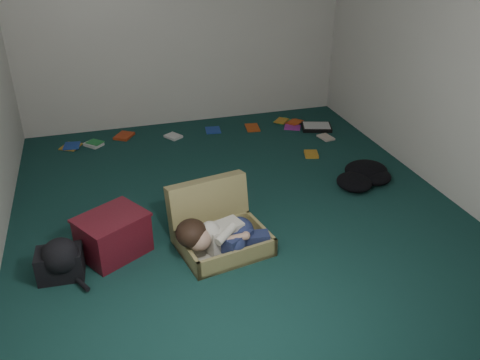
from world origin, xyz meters
TOP-DOWN VIEW (x-y plane):
  - floor at (0.00, 0.00)m, footprint 4.50×4.50m
  - wall_back at (0.00, 2.25)m, footprint 4.50×0.00m
  - wall_front at (0.00, -2.25)m, footprint 4.50×0.00m
  - wall_right at (2.00, 0.00)m, footprint 0.00×4.50m
  - suitcase at (-0.30, -0.53)m, footprint 0.80×0.78m
  - person at (-0.32, -0.71)m, footprint 0.76×0.37m
  - maroon_bin at (-1.13, -0.43)m, footprint 0.64×0.60m
  - backpack at (-1.54, -0.61)m, footprint 0.43×0.36m
  - clothing_pile at (1.34, 0.05)m, footprint 0.49×0.41m
  - paper_tray at (1.51, 1.52)m, footprint 0.43×0.37m
  - book_scatter at (0.32, 1.66)m, footprint 3.16×1.40m

SIDE VIEW (x-z plane):
  - floor at x=0.00m, z-range 0.00..0.00m
  - book_scatter at x=0.32m, z-range 0.00..0.02m
  - paper_tray at x=1.51m, z-range 0.00..0.05m
  - clothing_pile at x=1.34m, z-range 0.00..0.15m
  - backpack at x=-1.54m, z-range 0.00..0.25m
  - suitcase at x=-0.30m, z-range -0.10..0.40m
  - maroon_bin at x=-1.13m, z-range 0.00..0.35m
  - person at x=-0.32m, z-range 0.04..0.35m
  - wall_back at x=0.00m, z-range -0.95..3.55m
  - wall_front at x=0.00m, z-range -0.95..3.55m
  - wall_right at x=2.00m, z-range -0.95..3.55m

